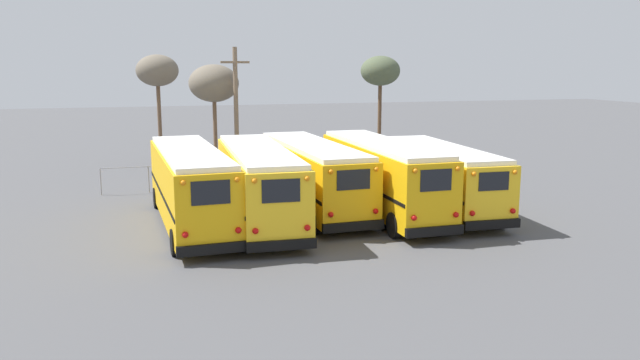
# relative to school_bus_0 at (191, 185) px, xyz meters

# --- Properties ---
(ground_plane) EXTENTS (160.00, 160.00, 0.00)m
(ground_plane) POSITION_rel_school_bus_0_xyz_m (5.68, 0.81, -1.78)
(ground_plane) COLOR #4C4C4F
(school_bus_0) EXTENTS (2.95, 10.83, 3.29)m
(school_bus_0) POSITION_rel_school_bus_0_xyz_m (0.00, 0.00, 0.00)
(school_bus_0) COLOR #EAAA0F
(school_bus_0) RESTS_ON ground
(school_bus_1) EXTENTS (2.93, 10.97, 3.24)m
(school_bus_1) POSITION_rel_school_bus_0_xyz_m (2.84, -0.10, -0.03)
(school_bus_1) COLOR yellow
(school_bus_1) RESTS_ON ground
(school_bus_2) EXTENTS (2.86, 10.86, 3.15)m
(school_bus_2) POSITION_rel_school_bus_0_xyz_m (5.68, 1.50, -0.06)
(school_bus_2) COLOR #EAAA0F
(school_bus_2) RESTS_ON ground
(school_bus_3) EXTENTS (2.44, 10.87, 3.30)m
(school_bus_3) POSITION_rel_school_bus_0_xyz_m (8.53, -0.04, 0.01)
(school_bus_3) COLOR #EAAA0F
(school_bus_3) RESTS_ON ground
(school_bus_4) EXTENTS (2.85, 9.82, 3.01)m
(school_bus_4) POSITION_rel_school_bus_0_xyz_m (11.37, -0.38, -0.13)
(school_bus_4) COLOR yellow
(school_bus_4) RESTS_ON ground
(utility_pole) EXTENTS (1.80, 0.28, 7.81)m
(utility_pole) POSITION_rel_school_bus_0_xyz_m (3.99, 13.18, 2.28)
(utility_pole) COLOR #75604C
(utility_pole) RESTS_ON ground
(bare_tree_0) EXTENTS (3.21, 3.21, 6.75)m
(bare_tree_0) POSITION_rel_school_bus_0_xyz_m (2.84, 14.84, 3.73)
(bare_tree_0) COLOR brown
(bare_tree_0) RESTS_ON ground
(bare_tree_1) EXTENTS (2.87, 2.87, 7.37)m
(bare_tree_1) POSITION_rel_school_bus_0_xyz_m (15.14, 16.90, 4.43)
(bare_tree_1) COLOR brown
(bare_tree_1) RESTS_ON ground
(bare_tree_2) EXTENTS (2.83, 2.83, 7.41)m
(bare_tree_2) POSITION_rel_school_bus_0_xyz_m (-0.55, 17.99, 4.48)
(bare_tree_2) COLOR brown
(bare_tree_2) RESTS_ON ground
(fence_line) EXTENTS (19.43, 0.06, 1.42)m
(fence_line) POSITION_rel_school_bus_0_xyz_m (5.68, 7.87, -0.80)
(fence_line) COLOR #939399
(fence_line) RESTS_ON ground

